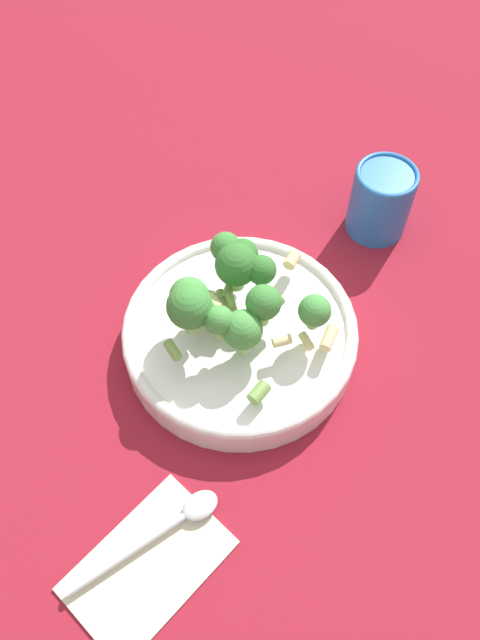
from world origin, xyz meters
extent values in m
plane|color=maroon|center=(0.00, 0.00, 0.00)|extent=(3.00, 3.00, 0.00)
cylinder|color=white|center=(0.00, 0.00, 0.02)|extent=(0.25, 0.25, 0.03)
torus|color=white|center=(0.00, 0.00, 0.03)|extent=(0.25, 0.25, 0.01)
cylinder|color=#8CB766|center=(0.00, 0.03, 0.05)|extent=(0.01, 0.01, 0.02)
sphere|color=#479342|center=(0.00, 0.03, 0.08)|extent=(0.04, 0.04, 0.04)
cylinder|color=#8CB766|center=(0.05, 0.01, 0.07)|extent=(0.02, 0.02, 0.02)
sphere|color=#3D8438|center=(0.05, 0.01, 0.10)|extent=(0.05, 0.05, 0.05)
cylinder|color=#8CB766|center=(0.01, -0.07, 0.07)|extent=(0.01, 0.01, 0.01)
sphere|color=#3D8438|center=(0.01, -0.07, 0.09)|extent=(0.03, 0.03, 0.03)
cylinder|color=#8CB766|center=(0.00, -0.04, 0.06)|extent=(0.02, 0.02, 0.02)
sphere|color=#33722D|center=(0.00, -0.04, 0.09)|extent=(0.05, 0.05, 0.05)
cylinder|color=#8CB766|center=(-0.02, 0.01, 0.07)|extent=(0.01, 0.01, 0.02)
sphere|color=#3D8438|center=(-0.02, 0.01, 0.10)|extent=(0.04, 0.04, 0.04)
cylinder|color=#8CB766|center=(0.05, -0.01, 0.06)|extent=(0.01, 0.01, 0.02)
sphere|color=#479342|center=(0.05, -0.01, 0.09)|extent=(0.04, 0.04, 0.04)
cylinder|color=#8CB766|center=(-0.07, 0.01, 0.06)|extent=(0.01, 0.01, 0.01)
sphere|color=#479342|center=(-0.07, 0.01, 0.08)|extent=(0.03, 0.03, 0.03)
cylinder|color=#8CB766|center=(0.02, 0.03, 0.07)|extent=(0.01, 0.01, 0.01)
sphere|color=#479342|center=(0.02, 0.03, 0.09)|extent=(0.03, 0.03, 0.03)
cylinder|color=#8CB766|center=(-0.03, -0.04, 0.07)|extent=(0.01, 0.01, 0.01)
sphere|color=#33722D|center=(-0.03, -0.04, 0.09)|extent=(0.03, 0.03, 0.03)
cylinder|color=#8CB766|center=(-0.01, -0.06, 0.06)|extent=(0.01, 0.01, 0.01)
sphere|color=#33722D|center=(-0.01, -0.06, 0.08)|extent=(0.04, 0.04, 0.04)
cylinder|color=beige|center=(-0.09, 0.03, 0.06)|extent=(0.02, 0.03, 0.01)
cylinder|color=beige|center=(-0.07, 0.03, 0.05)|extent=(0.02, 0.02, 0.01)
cylinder|color=#729E4C|center=(-0.03, 0.00, 0.07)|extent=(0.03, 0.03, 0.01)
cylinder|color=beige|center=(-0.06, -0.07, 0.06)|extent=(0.02, 0.02, 0.01)
cylinder|color=#729E4C|center=(-0.01, 0.09, 0.05)|extent=(0.03, 0.03, 0.01)
cylinder|color=beige|center=(-0.04, 0.03, 0.06)|extent=(0.02, 0.01, 0.01)
cylinder|color=beige|center=(0.03, -0.01, 0.07)|extent=(0.02, 0.02, 0.01)
cylinder|color=#729E4C|center=(0.03, -0.02, 0.05)|extent=(0.02, 0.03, 0.01)
cylinder|color=#729E4C|center=(0.07, 0.04, 0.07)|extent=(0.02, 0.02, 0.01)
cylinder|color=#729E4C|center=(0.01, -0.02, 0.06)|extent=(0.01, 0.02, 0.01)
cylinder|color=#729E4C|center=(0.02, -0.03, 0.05)|extent=(0.01, 0.03, 0.01)
cylinder|color=#729E4C|center=(0.01, -0.04, 0.05)|extent=(0.02, 0.02, 0.01)
cylinder|color=orange|center=(0.02, 0.00, 0.06)|extent=(0.02, 0.02, 0.01)
cylinder|color=#2366B2|center=(-0.18, -0.16, 0.04)|extent=(0.07, 0.07, 0.09)
torus|color=#2366B2|center=(-0.18, -0.16, 0.09)|extent=(0.07, 0.07, 0.01)
cube|color=beige|center=(0.10, 0.23, 0.00)|extent=(0.17, 0.17, 0.01)
cylinder|color=silver|center=(0.12, 0.22, 0.01)|extent=(0.11, 0.07, 0.01)
ellipsoid|color=silver|center=(0.05, 0.18, 0.01)|extent=(0.04, 0.04, 0.01)
camera|label=1|loc=(0.03, 0.36, 0.60)|focal=35.00mm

